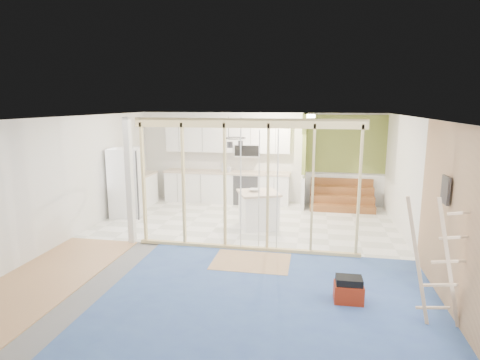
% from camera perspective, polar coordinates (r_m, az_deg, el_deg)
% --- Properties ---
extents(room, '(7.01, 8.01, 2.61)m').
position_cam_1_polar(room, '(7.75, -1.31, -0.78)').
color(room, slate).
rests_on(room, ground).
extents(floor_overlays, '(7.00, 8.00, 0.03)m').
position_cam_1_polar(floor_overlays, '(8.15, -0.67, -9.63)').
color(floor_overlays, white).
rests_on(floor_overlays, room).
extents(stud_frame, '(4.66, 0.14, 2.60)m').
position_cam_1_polar(stud_frame, '(7.75, -2.89, 1.28)').
color(stud_frame, '#D4C682').
rests_on(stud_frame, room).
extents(base_cabinets, '(4.45, 2.24, 0.93)m').
position_cam_1_polar(base_cabinets, '(11.50, -5.70, -1.21)').
color(base_cabinets, white).
rests_on(base_cabinets, room).
extents(upper_cabinets, '(3.60, 0.41, 0.85)m').
position_cam_1_polar(upper_cabinets, '(11.54, -1.51, 5.69)').
color(upper_cabinets, white).
rests_on(upper_cabinets, room).
extents(green_partition, '(2.25, 1.51, 2.60)m').
position_cam_1_polar(green_partition, '(11.26, 12.85, 0.79)').
color(green_partition, olive).
rests_on(green_partition, room).
extents(pot_rack, '(0.52, 0.52, 0.72)m').
position_cam_1_polar(pot_rack, '(9.54, -0.79, 5.66)').
color(pot_rack, black).
rests_on(pot_rack, room).
extents(sheathing_panel, '(0.02, 4.00, 2.60)m').
position_cam_1_polar(sheathing_panel, '(5.97, 28.99, -5.77)').
color(sheathing_panel, tan).
rests_on(sheathing_panel, room).
extents(electrical_panel, '(0.04, 0.30, 0.40)m').
position_cam_1_polar(electrical_panel, '(6.43, 27.21, -1.27)').
color(electrical_panel, '#3C3C41').
rests_on(electrical_panel, room).
extents(ceiling_light, '(0.32, 0.32, 0.08)m').
position_cam_1_polar(ceiling_light, '(10.43, 9.77, 8.94)').
color(ceiling_light, '#FFEABF').
rests_on(ceiling_light, room).
extents(fridge, '(0.92, 0.89, 1.76)m').
position_cam_1_polar(fridge, '(10.56, -15.82, -0.37)').
color(fridge, white).
rests_on(fridge, room).
extents(island, '(1.14, 1.14, 0.86)m').
position_cam_1_polar(island, '(9.33, 2.64, -4.29)').
color(island, white).
rests_on(island, room).
extents(bowl, '(0.25, 0.25, 0.06)m').
position_cam_1_polar(bowl, '(9.26, 2.04, -1.44)').
color(bowl, silver).
rests_on(bowl, island).
extents(soap_bottle_a, '(0.16, 0.16, 0.32)m').
position_cam_1_polar(soap_bottle_a, '(11.54, -2.40, 2.03)').
color(soap_bottle_a, silver).
rests_on(soap_bottle_a, base_cabinets).
extents(soap_bottle_b, '(0.11, 0.11, 0.20)m').
position_cam_1_polar(soap_bottle_b, '(11.45, -1.54, 1.65)').
color(soap_bottle_b, silver).
rests_on(soap_bottle_b, base_cabinets).
extents(toolbox, '(0.42, 0.32, 0.39)m').
position_cam_1_polar(toolbox, '(6.25, 15.18, -14.93)').
color(toolbox, maroon).
rests_on(toolbox, room).
extents(ladder, '(0.91, 0.13, 1.70)m').
position_cam_1_polar(ladder, '(5.81, 26.22, -10.42)').
color(ladder, '#D7AF84').
rests_on(ladder, room).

